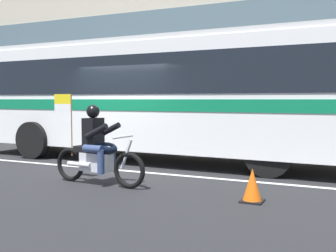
{
  "coord_description": "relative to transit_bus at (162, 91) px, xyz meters",
  "views": [
    {
      "loc": [
        5.32,
        -8.7,
        1.67
      ],
      "look_at": [
        1.48,
        -0.47,
        1.07
      ],
      "focal_mm": 43.49,
      "sensor_mm": 36.0,
      "label": 1
    }
  ],
  "objects": [
    {
      "name": "ground_plane",
      "position": [
        -0.54,
        -1.19,
        -1.88
      ],
      "size": [
        60.0,
        60.0,
        0.0
      ],
      "primitive_type": "plane",
      "color": "black"
    },
    {
      "name": "sidewalk_curb",
      "position": [
        -0.54,
        3.91,
        -1.81
      ],
      "size": [
        28.0,
        3.8,
        0.15
      ],
      "primitive_type": "cube",
      "color": "#B7B2A8",
      "rests_on": "ground_plane"
    },
    {
      "name": "lane_center_stripe",
      "position": [
        -0.54,
        -1.79,
        -1.88
      ],
      "size": [
        26.6,
        0.14,
        0.01
      ],
      "primitive_type": "cube",
      "color": "silver",
      "rests_on": "ground_plane"
    },
    {
      "name": "transit_bus",
      "position": [
        0.0,
        0.0,
        0.0
      ],
      "size": [
        11.31,
        2.96,
        3.22
      ],
      "color": "white",
      "rests_on": "ground_plane"
    },
    {
      "name": "motorcycle_with_rider",
      "position": [
        0.2,
        -3.34,
        -1.22
      ],
      "size": [
        2.19,
        0.64,
        1.78
      ],
      "color": "black",
      "rests_on": "ground_plane"
    },
    {
      "name": "fire_hydrant",
      "position": [
        -4.88,
        3.15,
        -1.36
      ],
      "size": [
        0.22,
        0.3,
        0.75
      ],
      "color": "gold",
      "rests_on": "sidewalk_curb"
    },
    {
      "name": "traffic_cone",
      "position": [
        3.27,
        -3.4,
        -1.63
      ],
      "size": [
        0.36,
        0.36,
        0.55
      ],
      "color": "#EA590F",
      "rests_on": "ground_plane"
    }
  ]
}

